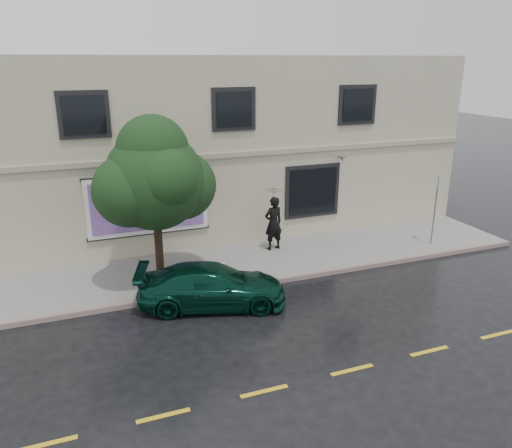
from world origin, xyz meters
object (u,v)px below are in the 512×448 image
object	(u,v)px
street_tree	(155,181)
fire_hydrant	(222,273)
car	(212,286)
pedestrian	(273,223)

from	to	relation	value
street_tree	fire_hydrant	xyz separation A→B (m)	(1.79, -0.82, -2.93)
street_tree	fire_hydrant	bearing A→B (deg)	-24.63
car	fire_hydrant	world-z (taller)	car
pedestrian	street_tree	bearing A→B (deg)	7.66
pedestrian	street_tree	distance (m)	5.17
street_tree	fire_hydrant	size ratio (longest dim) A/B	6.70
pedestrian	fire_hydrant	xyz separation A→B (m)	(-2.65, -2.19, -0.66)
pedestrian	fire_hydrant	distance (m)	3.50
pedestrian	street_tree	size ratio (longest dim) A/B	0.42
car	street_tree	size ratio (longest dim) A/B	0.89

